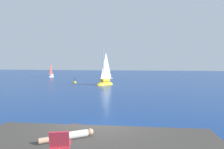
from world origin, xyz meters
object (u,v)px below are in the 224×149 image
Objects in this scene: beach_chair at (60,143)px; sailboat_near at (105,83)px; marker_buoy at (75,83)px; sailboat_far at (51,76)px; person_sunbather at (70,136)px.

sailboat_near is at bearing -7.52° from beach_chair.
beach_chair is (3.83, -23.61, 0.82)m from sailboat_near.
sailboat_near is at bearing -24.40° from marker_buoy.
sailboat_far is 2.77× the size of person_sunbather.
beach_chair is 0.71× the size of marker_buoy.
sailboat_far is at bearing -97.69° from person_sunbather.
marker_buoy is (-9.37, 26.13, -1.15)m from beach_chair.
sailboat_far is 42.73m from beach_chair.
sailboat_far reaches higher than marker_buoy.
sailboat_near is at bearing -116.19° from person_sunbather.
sailboat_near is 4.01× the size of person_sunbather.
sailboat_far is (-15.59, 14.44, -0.10)m from sailboat_near.
person_sunbather reaches higher than marker_buoy.
beach_chair is (19.42, -38.05, 0.93)m from sailboat_far.
person_sunbather is at bearing -69.84° from marker_buoy.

